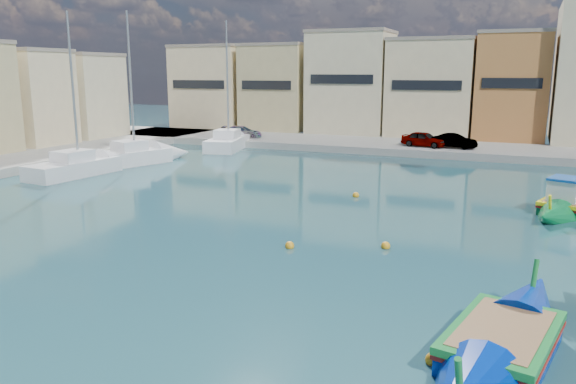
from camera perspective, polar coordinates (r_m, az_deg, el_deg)
The scene contains 10 objects.
ground at distance 18.57m, azimuth 12.35°, elevation -9.58°, with size 160.00×160.00×0.00m, color #173745.
north_quay at distance 49.54m, azimuth 19.36°, elevation 3.95°, with size 80.00×8.00×0.60m, color gray.
north_townhouses at distance 56.54m, azimuth 27.06°, elevation 9.04°, with size 83.20×7.87×10.19m.
parked_cars at distance 49.51m, azimuth 7.98°, elevation 5.56°, with size 23.45×2.40×1.27m.
luzzu_blue_cabin at distance 30.71m, azimuth 26.39°, elevation -1.26°, with size 4.17×7.93×2.74m.
luzzu_blue_south at distance 14.99m, azimuth 20.89°, elevation -14.43°, with size 4.00×9.57×2.69m.
yacht_north at distance 51.91m, azimuth -5.58°, elevation 5.11°, with size 4.44×9.28×11.94m.
yacht_midnorth at distance 44.36m, azimuth -13.79°, elevation 3.62°, with size 5.02×8.77×11.92m.
yacht_mid at distance 41.02m, azimuth -18.90°, elevation 2.61°, with size 3.27×9.22×11.39m.
mooring_buoys at distance 23.47m, azimuth 18.12°, elevation -5.07°, with size 16.88×20.21×0.36m.
Camera 1 is at (2.95, -17.03, 6.79)m, focal length 35.00 mm.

